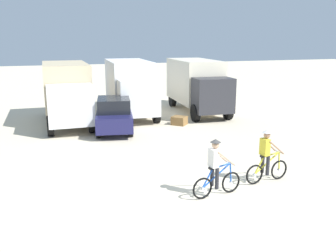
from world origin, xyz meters
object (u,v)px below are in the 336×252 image
object	(u,v)px
sedan_parked	(114,114)
cyclist_orange_shirt	(216,170)
supply_crate	(179,121)
box_truck_cream_rv	(197,83)
box_truck_tan_camper	(67,90)
box_truck_avon_van	(130,85)
cyclist_cowboy_hat	(266,158)

from	to	relation	value
sedan_parked	cyclist_orange_shirt	bearing A→B (deg)	-81.30
supply_crate	box_truck_cream_rv	bearing A→B (deg)	52.80
box_truck_cream_rv	sedan_parked	xyz separation A→B (m)	(-6.10, -3.42, -0.99)
box_truck_cream_rv	cyclist_orange_shirt	distance (m)	13.40
box_truck_tan_camper	box_truck_avon_van	bearing A→B (deg)	16.66
box_truck_avon_van	supply_crate	world-z (taller)	box_truck_avon_van
sedan_parked	supply_crate	distance (m)	3.78
box_truck_cream_rv	cyclist_orange_shirt	world-z (taller)	box_truck_cream_rv
sedan_parked	cyclist_cowboy_hat	bearing A→B (deg)	-67.89
box_truck_cream_rv	cyclist_cowboy_hat	bearing A→B (deg)	-102.27
box_truck_avon_van	box_truck_cream_rv	world-z (taller)	same
cyclist_orange_shirt	supply_crate	distance (m)	9.66
sedan_parked	box_truck_tan_camper	bearing A→B (deg)	127.33
sedan_parked	cyclist_orange_shirt	distance (m)	9.18
box_truck_cream_rv	supply_crate	world-z (taller)	box_truck_cream_rv
box_truck_tan_camper	box_truck_avon_van	world-z (taller)	same
box_truck_avon_van	supply_crate	distance (m)	4.45
box_truck_tan_camper	box_truck_cream_rv	xyz separation A→B (m)	(8.22, 0.64, 0.00)
box_truck_tan_camper	sedan_parked	bearing A→B (deg)	-52.67
box_truck_cream_rv	cyclist_cowboy_hat	xyz separation A→B (m)	(-2.61, -12.01, -1.03)
sedan_parked	cyclist_orange_shirt	xyz separation A→B (m)	(1.39, -9.08, -0.04)
cyclist_orange_shirt	supply_crate	world-z (taller)	cyclist_orange_shirt
cyclist_orange_shirt	cyclist_cowboy_hat	bearing A→B (deg)	13.19
box_truck_tan_camper	cyclist_cowboy_hat	bearing A→B (deg)	-63.74
sedan_parked	supply_crate	bearing A→B (deg)	4.33
box_truck_tan_camper	cyclist_orange_shirt	size ratio (longest dim) A/B	3.72
sedan_parked	cyclist_orange_shirt	size ratio (longest dim) A/B	2.44
cyclist_cowboy_hat	supply_crate	distance (m)	8.89
supply_crate	box_truck_avon_van	bearing A→B (deg)	117.62
box_truck_tan_camper	sedan_parked	world-z (taller)	box_truck_tan_camper
box_truck_avon_van	box_truck_tan_camper	bearing A→B (deg)	-163.34
cyclist_orange_shirt	box_truck_cream_rv	bearing A→B (deg)	69.36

